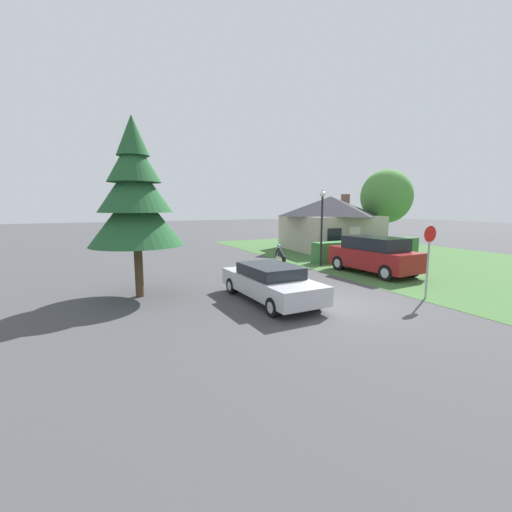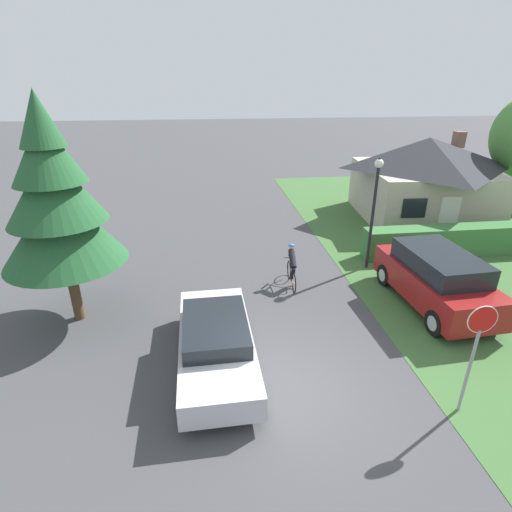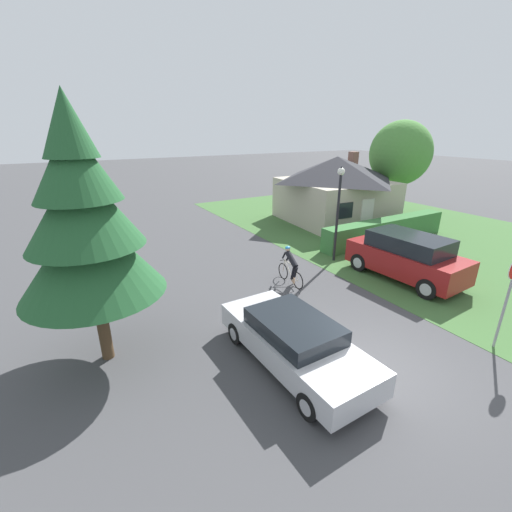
# 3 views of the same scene
# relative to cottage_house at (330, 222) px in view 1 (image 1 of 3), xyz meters

# --- Properties ---
(ground_plane) EXTENTS (140.00, 140.00, 0.00)m
(ground_plane) POSITION_rel_cottage_house_xyz_m (-9.50, -12.18, -2.16)
(ground_plane) COLOR #424244
(grass_verge_right) EXTENTS (16.00, 36.00, 0.01)m
(grass_verge_right) POSITION_rel_cottage_house_xyz_m (1.78, -8.18, -2.16)
(grass_verge_right) COLOR #3D6633
(grass_verge_right) RESTS_ON ground
(cottage_house) EXTENTS (7.00, 7.15, 4.38)m
(cottage_house) POSITION_rel_cottage_house_xyz_m (0.00, 0.00, 0.00)
(cottage_house) COLOR #B2A893
(cottage_house) RESTS_ON ground
(hedge_row) EXTENTS (8.40, 0.90, 1.25)m
(hedge_row) POSITION_rel_cottage_house_xyz_m (-0.70, -4.91, -1.54)
(hedge_row) COLOR #387038
(hedge_row) RESTS_ON ground
(sedan_left_lane) EXTENTS (1.98, 4.80, 1.33)m
(sedan_left_lane) POSITION_rel_cottage_house_xyz_m (-11.23, -10.85, -1.47)
(sedan_left_lane) COLOR #BCBCC1
(sedan_left_lane) RESTS_ON ground
(cyclist) EXTENTS (0.44, 1.75, 1.51)m
(cyclist) POSITION_rel_cottage_house_xyz_m (-8.37, -6.74, -1.43)
(cyclist) COLOR black
(cyclist) RESTS_ON ground
(parked_suv_right) EXTENTS (2.25, 4.72, 1.89)m
(parked_suv_right) POSITION_rel_cottage_house_xyz_m (-4.05, -8.71, -1.20)
(parked_suv_right) COLOR maroon
(parked_suv_right) RESTS_ON ground
(stop_sign) EXTENTS (0.64, 0.07, 2.74)m
(stop_sign) POSITION_rel_cottage_house_xyz_m (-5.85, -13.15, -0.26)
(stop_sign) COLOR gray
(stop_sign) RESTS_ON ground
(street_lamp) EXTENTS (0.32, 0.32, 4.33)m
(street_lamp) POSITION_rel_cottage_house_xyz_m (-5.11, -5.70, 0.71)
(street_lamp) COLOR black
(street_lamp) RESTS_ON ground
(conifer_tall_near) EXTENTS (3.44, 3.44, 6.68)m
(conifer_tall_near) POSITION_rel_cottage_house_xyz_m (-15.42, -8.09, 1.62)
(conifer_tall_near) COLOR #4C3823
(conifer_tall_near) RESTS_ON ground
(deciduous_tree_right) EXTENTS (4.18, 4.18, 6.41)m
(deciduous_tree_right) POSITION_rel_cottage_house_xyz_m (5.35, -0.49, 2.04)
(deciduous_tree_right) COLOR #4C3823
(deciduous_tree_right) RESTS_ON ground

